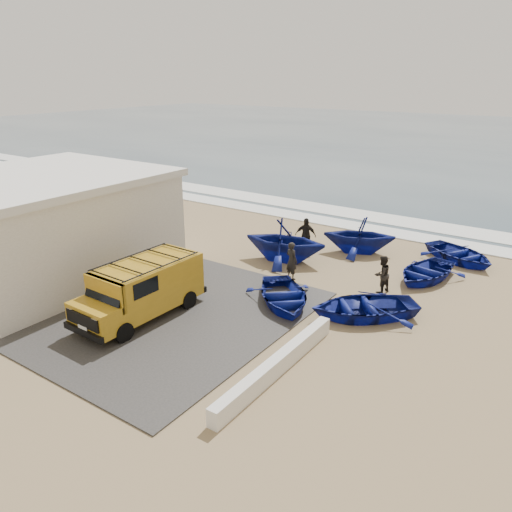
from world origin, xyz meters
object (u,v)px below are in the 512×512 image
Objects in this scene: parapet at (277,365)px; boat_near_right at (364,306)px; van at (142,287)px; boat_near_left at (283,296)px; boat_mid_left at (285,240)px; boat_mid_right at (425,272)px; building at (42,225)px; boat_far_left at (359,235)px; fisherman_middle at (382,274)px; fisherman_front at (292,261)px; fisherman_back at (306,235)px; boat_far_right at (460,254)px.

parapet is 1.56× the size of boat_near_right.
van is 5.17m from boat_near_left.
boat_mid_right is (6.08, 1.45, -0.64)m from boat_mid_left.
building is 1.93× the size of van.
boat_near_right is at bearing 16.18° from building.
fisherman_middle is at bearing 11.41° from boat_far_left.
van is 1.27× the size of boat_near_right.
van is at bearing -178.27° from boat_near_left.
fisherman_back is at bearing -54.02° from fisherman_front.
boat_near_left is 4.15m from fisherman_middle.
fisherman_back reaches higher than parapet.
boat_far_left is 2.24× the size of fisherman_middle.
boat_mid_left reaches higher than boat_far_right.
boat_near_left is 0.94× the size of boat_near_right.
building is 5.73× the size of fisherman_front.
building is 12.68m from parapet.
boat_far_right is (1.43, 7.76, -0.03)m from boat_near_right.
van is at bearing 159.80° from boat_mid_left.
boat_near_left reaches higher than boat_far_right.
building is 2.62× the size of boat_near_left.
boat_far_right is (6.72, 4.52, -0.64)m from boat_mid_left.
van reaches higher than parapet.
boat_far_left reaches higher than parapet.
boat_far_right is at bearing -114.19° from fisherman_front.
building is 2.47× the size of boat_mid_left.
fisherman_back is (-2.19, 5.59, 0.50)m from boat_near_left.
boat_near_left is at bearing -160.22° from boat_mid_left.
fisherman_front is 1.08× the size of fisherman_middle.
fisherman_front is (-5.35, -6.21, 0.45)m from boat_far_right.
boat_mid_right is 5.87m from fisherman_back.
fisherman_middle is at bearing 87.36° from parapet.
fisherman_front reaches higher than parapet.
building is at bearing 120.87° from boat_mid_left.
boat_mid_right is at bearing 177.38° from fisherman_middle.
van is 2.97× the size of fisherman_front.
parapet is 7.18m from fisherman_front.
building reaches higher than parapet.
boat_near_right is at bearing -26.95° from boat_near_left.
boat_mid_right is 5.67m from fisherman_front.
fisherman_front is at bearing -135.57° from boat_mid_right.
fisherman_middle is 0.87× the size of fisherman_back.
boat_far_left is 4.83m from fisherman_front.
boat_mid_left is 1.07× the size of boat_far_right.
fisherman_back reaches higher than boat_mid_right.
van is 1.38× the size of boat_mid_right.
fisherman_back is (-1.14, 3.23, 0.05)m from fisherman_front.
boat_far_right is 2.34× the size of fisherman_middle.
van reaches higher than boat_near_left.
boat_near_right is at bearing -132.60° from boat_mid_left.
fisherman_front reaches higher than boat_near_right.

